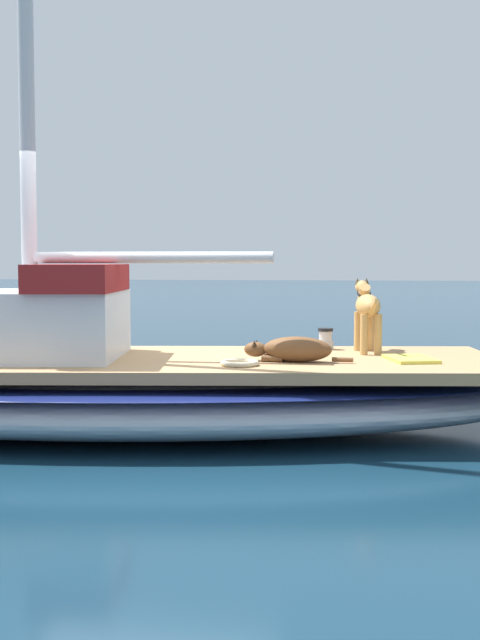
# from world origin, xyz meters

# --- Properties ---
(ground_plane) EXTENTS (120.00, 120.00, 0.00)m
(ground_plane) POSITION_xyz_m (0.00, 0.00, 0.00)
(ground_plane) COLOR #143347
(sailboat_main) EXTENTS (3.47, 7.51, 0.66)m
(sailboat_main) POSITION_xyz_m (0.00, 0.00, 0.34)
(sailboat_main) COLOR #B2B7C1
(sailboat_main) RESTS_ON ground
(cabin_house) EXTENTS (1.69, 2.39, 0.84)m
(cabin_house) POSITION_xyz_m (-0.16, 1.11, 1.01)
(cabin_house) COLOR silver
(cabin_house) RESTS_ON sailboat_main
(dog_brown) EXTENTS (0.31, 0.95, 0.22)m
(dog_brown) POSITION_xyz_m (-0.10, -1.48, 0.77)
(dog_brown) COLOR brown
(dog_brown) RESTS_ON sailboat_main
(dog_tan) EXTENTS (0.94, 0.30, 0.70)m
(dog_tan) POSITION_xyz_m (0.76, -2.11, 1.08)
(dog_tan) COLOR tan
(dog_tan) RESTS_ON sailboat_main
(deck_winch) EXTENTS (0.16, 0.16, 0.21)m
(deck_winch) POSITION_xyz_m (0.96, -1.71, 0.76)
(deck_winch) COLOR #B7B7BC
(deck_winch) RESTS_ON sailboat_main
(coiled_rope) EXTENTS (0.32, 0.32, 0.04)m
(coiled_rope) POSITION_xyz_m (-0.42, -1.06, 0.68)
(coiled_rope) COLOR beige
(coiled_rope) RESTS_ON sailboat_main
(deck_towel) EXTENTS (0.64, 0.50, 0.03)m
(deck_towel) POSITION_xyz_m (0.14, -2.49, 0.68)
(deck_towel) COLOR #D8D14C
(deck_towel) RESTS_ON sailboat_main
(mooring_buoy) EXTENTS (0.44, 0.44, 0.44)m
(mooring_buoy) POSITION_xyz_m (5.29, 2.95, 0.22)
(mooring_buoy) COLOR yellow
(mooring_buoy) RESTS_ON ground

